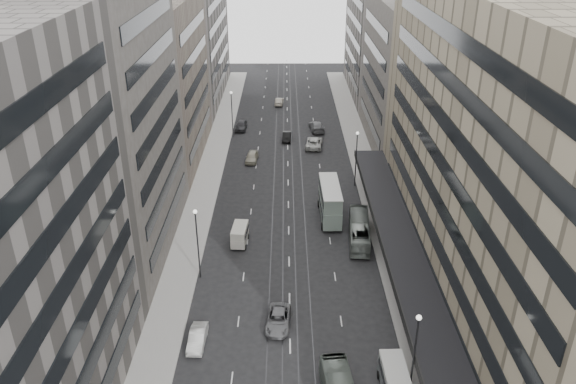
{
  "coord_description": "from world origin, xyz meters",
  "views": [
    {
      "loc": [
        -0.39,
        -38.75,
        35.47
      ],
      "look_at": [
        -0.1,
        20.51,
        6.11
      ],
      "focal_mm": 35.0,
      "sensor_mm": 36.0,
      "label": 1
    }
  ],
  "objects_px": {
    "panel_van": "(240,234)",
    "sedan_2": "(278,320)",
    "double_decker": "(330,201)",
    "vw_microbus": "(395,379)",
    "bus_far": "(359,230)",
    "sedan_1": "(197,338)"
  },
  "relations": [
    {
      "from": "panel_van",
      "to": "sedan_2",
      "type": "height_order",
      "value": "panel_van"
    },
    {
      "from": "double_decker",
      "to": "vw_microbus",
      "type": "xyz_separation_m",
      "value": [
        3.17,
        -29.73,
        -1.09
      ]
    },
    {
      "from": "double_decker",
      "to": "sedan_2",
      "type": "height_order",
      "value": "double_decker"
    },
    {
      "from": "sedan_2",
      "to": "bus_far",
      "type": "bearing_deg",
      "value": 63.2
    },
    {
      "from": "bus_far",
      "to": "sedan_2",
      "type": "relative_size",
      "value": 1.98
    },
    {
      "from": "bus_far",
      "to": "sedan_1",
      "type": "bearing_deg",
      "value": 52.31
    },
    {
      "from": "vw_microbus",
      "to": "panel_van",
      "type": "bearing_deg",
      "value": 120.44
    },
    {
      "from": "vw_microbus",
      "to": "sedan_2",
      "type": "bearing_deg",
      "value": 137.58
    },
    {
      "from": "bus_far",
      "to": "panel_van",
      "type": "bearing_deg",
      "value": 8.26
    },
    {
      "from": "panel_van",
      "to": "sedan_1",
      "type": "relative_size",
      "value": 0.94
    },
    {
      "from": "double_decker",
      "to": "vw_microbus",
      "type": "relative_size",
      "value": 1.8
    },
    {
      "from": "bus_far",
      "to": "panel_van",
      "type": "distance_m",
      "value": 14.38
    },
    {
      "from": "bus_far",
      "to": "double_decker",
      "type": "relative_size",
      "value": 1.13
    },
    {
      "from": "vw_microbus",
      "to": "panel_van",
      "type": "height_order",
      "value": "vw_microbus"
    },
    {
      "from": "double_decker",
      "to": "vw_microbus",
      "type": "distance_m",
      "value": 29.92
    },
    {
      "from": "panel_van",
      "to": "sedan_2",
      "type": "distance_m",
      "value": 15.7
    },
    {
      "from": "double_decker",
      "to": "sedan_2",
      "type": "distance_m",
      "value": 22.3
    },
    {
      "from": "bus_far",
      "to": "sedan_2",
      "type": "height_order",
      "value": "bus_far"
    },
    {
      "from": "vw_microbus",
      "to": "sedan_2",
      "type": "relative_size",
      "value": 0.97
    },
    {
      "from": "panel_van",
      "to": "sedan_1",
      "type": "xyz_separation_m",
      "value": [
        -2.64,
        -17.53,
        -0.62
      ]
    },
    {
      "from": "bus_far",
      "to": "vw_microbus",
      "type": "distance_m",
      "value": 24.18
    },
    {
      "from": "panel_van",
      "to": "double_decker",
      "type": "bearing_deg",
      "value": 34.01
    }
  ]
}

